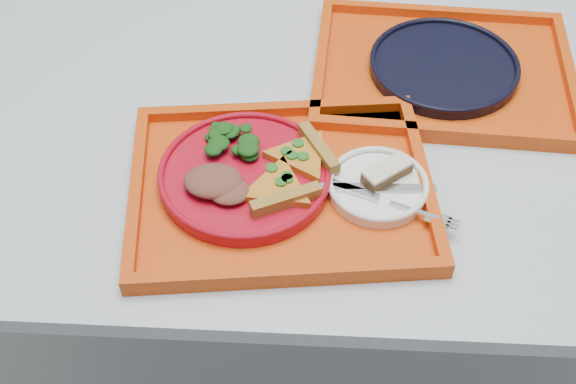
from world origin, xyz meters
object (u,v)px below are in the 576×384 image
at_px(tray_far, 442,74).
at_px(dinner_plate, 245,177).
at_px(tray_main, 281,190).
at_px(navy_plate, 444,67).
at_px(dessert_bar, 387,172).

distance_m(tray_far, dinner_plate, 0.43).
height_order(tray_main, navy_plate, navy_plate).
bearing_deg(dinner_plate, tray_main, -10.30).
bearing_deg(dessert_bar, dinner_plate, 143.39).
distance_m(dinner_plate, dessert_bar, 0.21).
bearing_deg(dinner_plate, dessert_bar, 1.60).
relative_size(navy_plate, dessert_bar, 3.26).
height_order(tray_main, tray_far, same).
bearing_deg(tray_main, tray_far, 40.46).
height_order(tray_far, navy_plate, navy_plate).
bearing_deg(dinner_plate, navy_plate, 40.85).
bearing_deg(navy_plate, dinner_plate, -139.15).
bearing_deg(tray_main, dinner_plate, 163.02).
bearing_deg(dessert_bar, navy_plate, 29.61).
distance_m(navy_plate, dessert_bar, 0.30).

